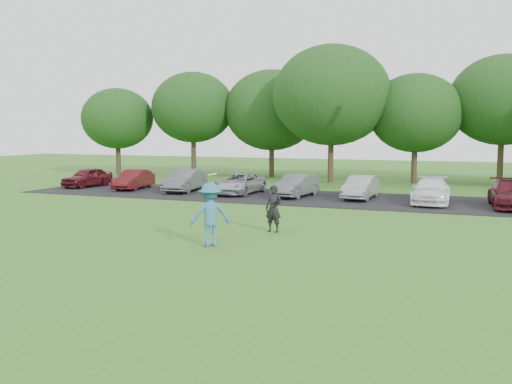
{
  "coord_description": "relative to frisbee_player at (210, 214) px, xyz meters",
  "views": [
    {
      "loc": [
        6.78,
        -13.79,
        3.33
      ],
      "look_at": [
        0.0,
        3.5,
        1.3
      ],
      "focal_mm": 40.0,
      "sensor_mm": 36.0,
      "label": 1
    }
  ],
  "objects": [
    {
      "name": "tree_row",
      "position": [
        1.85,
        21.99,
        3.99
      ],
      "size": [
        42.39,
        9.85,
        8.64
      ],
      "color": "#38281C",
      "rests_on": "ground"
    },
    {
      "name": "parking_lot",
      "position": [
        0.34,
        12.23,
        -0.9
      ],
      "size": [
        32.0,
        6.5,
        0.03
      ],
      "primitive_type": "cube",
      "color": "black",
      "rests_on": "ground"
    },
    {
      "name": "ground",
      "position": [
        0.34,
        -0.77,
        -0.92
      ],
      "size": [
        100.0,
        100.0,
        0.0
      ],
      "primitive_type": "plane",
      "color": "#2F7020",
      "rests_on": "ground"
    },
    {
      "name": "frisbee_player",
      "position": [
        0.0,
        0.0,
        0.0
      ],
      "size": [
        1.35,
        1.26,
        2.11
      ],
      "color": "teal",
      "rests_on": "ground"
    },
    {
      "name": "camera_bystander",
      "position": [
        0.94,
        2.78,
        -0.14
      ],
      "size": [
        0.6,
        0.45,
        1.55
      ],
      "color": "black",
      "rests_on": "ground"
    },
    {
      "name": "parked_cars",
      "position": [
        1.64,
        12.33,
        -0.32
      ],
      "size": [
        30.7,
        4.73,
        1.2
      ],
      "color": "#53121A",
      "rests_on": "parking_lot"
    }
  ]
}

